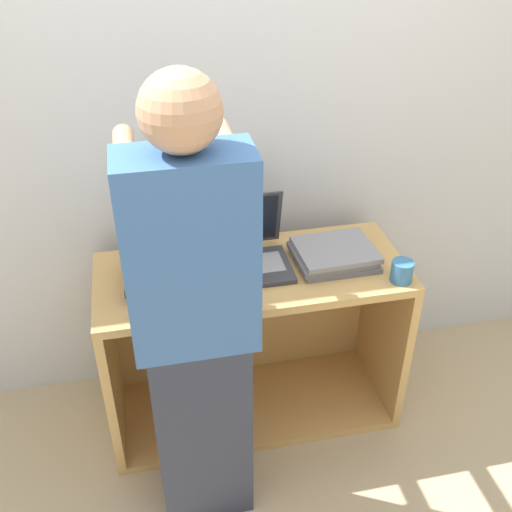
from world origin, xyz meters
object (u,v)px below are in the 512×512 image
laptop_stack_left (166,266)px  laptop_stack_right (334,254)px  laptop_open (249,252)px  person (196,330)px  mug (402,271)px

laptop_stack_left → laptop_stack_right: laptop_stack_left is taller
laptop_open → laptop_stack_right: 0.35m
person → mug: bearing=16.0°
person → mug: person is taller
laptop_open → laptop_stack_left: bearing=-171.1°
person → mug: (0.83, 0.24, -0.05)m
laptop_open → laptop_stack_left: laptop_open is taller
laptop_stack_left → person: person is taller
laptop_open → mug: size_ratio=3.64×
mug → laptop_stack_left: bearing=168.0°
laptop_stack_left → laptop_stack_right: (0.68, -0.01, -0.03)m
laptop_stack_left → mug: size_ratio=3.78×
laptop_stack_left → mug: laptop_stack_left is taller
laptop_stack_left → mug: 0.92m
laptop_stack_right → laptop_open: bearing=170.2°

